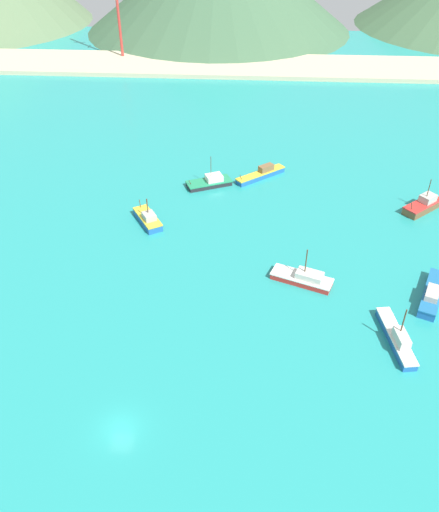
# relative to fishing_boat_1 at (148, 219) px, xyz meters

# --- Properties ---
(ground) EXTENTS (260.00, 280.00, 0.50)m
(ground) POSITION_rel_fishing_boat_1_xyz_m (3.90, -10.37, -1.09)
(ground) COLOR teal
(fishing_boat_1) EXTENTS (6.04, 7.69, 4.83)m
(fishing_boat_1) POSITION_rel_fishing_boat_1_xyz_m (0.00, 0.00, 0.00)
(fishing_boat_1) COLOR #1E5BA8
(fishing_boat_1) RESTS_ON ground
(fishing_boat_4) EXTENTS (6.17, 10.34, 2.25)m
(fishing_boat_4) POSITION_rel_fishing_boat_1_xyz_m (42.80, -16.55, 0.00)
(fishing_boat_4) COLOR #1E5BA8
(fishing_boat_4) RESTS_ON ground
(fishing_boat_5) EXTENTS (8.97, 6.29, 5.92)m
(fishing_boat_5) POSITION_rel_fishing_boat_1_xyz_m (9.44, 13.59, -0.13)
(fishing_boat_5) COLOR #232328
(fishing_boat_5) RESTS_ON ground
(fishing_boat_7) EXTENTS (9.31, 5.90, 5.83)m
(fishing_boat_7) POSITION_rel_fishing_boat_1_xyz_m (25.17, -14.08, -0.08)
(fishing_boat_7) COLOR red
(fishing_boat_7) RESTS_ON ground
(fishing_boat_11) EXTENTS (7.92, 7.35, 5.92)m
(fishing_boat_11) POSITION_rel_fishing_boat_1_xyz_m (47.34, 7.25, 0.13)
(fishing_boat_11) COLOR brown
(fishing_boat_11) RESTS_ON ground
(fishing_boat_13) EXTENTS (9.62, 8.31, 2.26)m
(fishing_boat_13) POSITION_rel_fishing_boat_1_xyz_m (19.08, 17.28, -0.08)
(fishing_boat_13) COLOR #1E5BA8
(fishing_boat_13) RESTS_ON ground
(fishing_boat_15) EXTENTS (3.38, 10.51, 6.03)m
(fishing_boat_15) POSITION_rel_fishing_boat_1_xyz_m (36.16, -25.47, 0.02)
(fishing_boat_15) COLOR #1E5BA8
(fishing_boat_15) RESTS_ON ground
(beach_strip) EXTENTS (247.00, 21.69, 1.20)m
(beach_strip) POSITION_rel_fishing_boat_1_xyz_m (3.90, 84.59, -0.24)
(beach_strip) COLOR #C6B793
(beach_strip) RESTS_ON ground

